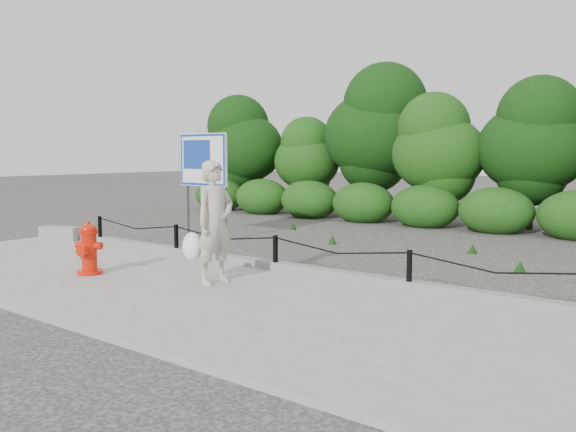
% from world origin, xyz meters
% --- Properties ---
extents(ground, '(90.00, 90.00, 0.00)m').
position_xyz_m(ground, '(0.00, 0.00, 0.00)').
color(ground, '#2D2B28').
rests_on(ground, ground).
extents(sidewalk, '(14.00, 4.00, 0.08)m').
position_xyz_m(sidewalk, '(0.00, -2.00, 0.04)').
color(sidewalk, gray).
rests_on(sidewalk, ground).
extents(curb, '(14.00, 0.22, 0.14)m').
position_xyz_m(curb, '(0.00, 0.05, 0.15)').
color(curb, slate).
rests_on(curb, sidewalk).
extents(chain_barrier, '(10.06, 0.06, 0.60)m').
position_xyz_m(chain_barrier, '(0.00, 0.00, 0.46)').
color(chain_barrier, black).
rests_on(chain_barrier, sidewalk).
extents(treeline, '(20.27, 3.98, 5.18)m').
position_xyz_m(treeline, '(0.93, 8.92, 2.59)').
color(treeline, black).
rests_on(treeline, ground).
extents(fire_hydrant, '(0.54, 0.54, 0.87)m').
position_xyz_m(fire_hydrant, '(-2.21, -2.14, 0.50)').
color(fire_hydrant, red).
rests_on(fire_hydrant, sidewalk).
extents(pedestrian, '(0.77, 0.72, 1.88)m').
position_xyz_m(pedestrian, '(-0.09, -1.37, 0.99)').
color(pedestrian, '#B5AF9B').
rests_on(pedestrian, sidewalk).
extents(concrete_block, '(1.01, 0.63, 0.31)m').
position_xyz_m(concrete_block, '(-6.16, -0.25, 0.23)').
color(concrete_block, gray).
rests_on(concrete_block, sidewalk).
extents(advertising_sign, '(1.58, 0.16, 2.53)m').
position_xyz_m(advertising_sign, '(-4.17, 2.36, 1.78)').
color(advertising_sign, slate).
rests_on(advertising_sign, ground).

